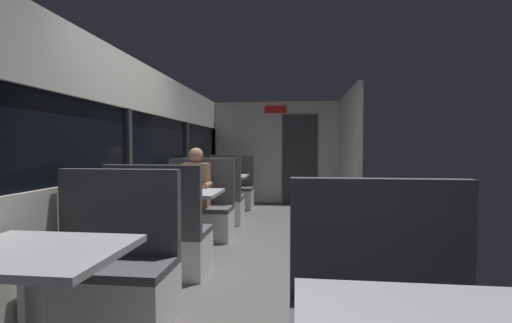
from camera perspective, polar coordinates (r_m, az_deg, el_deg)
name	(u,v)px	position (r m, az deg, el deg)	size (l,w,h in m)	color
ground_plane	(254,263)	(3.96, -0.35, -16.44)	(3.30, 9.20, 0.02)	#514F4C
carriage_window_panel_left	(127,161)	(4.18, -20.53, 0.06)	(0.09, 8.48, 2.30)	beige
carriage_end_bulkhead	(278,153)	(7.92, 3.68, 1.44)	(2.90, 0.11, 2.30)	beige
carriage_aisle_panel_right	(348,153)	(6.79, 14.98, 1.31)	(0.08, 2.40, 2.30)	beige
dining_table_near_window	(35,268)	(2.20, -32.61, -14.56)	(0.90, 0.70, 0.74)	#9E9EA3
bench_near_window_facing_entry	(109,277)	(2.85, -23.14, -17.07)	(0.95, 0.50, 1.10)	silver
dining_table_mid_window	(182,200)	(4.24, -12.08, -6.17)	(0.90, 0.70, 0.74)	#9E9EA3
bench_mid_window_facing_end	(160,241)	(3.66, -15.61, -12.55)	(0.95, 0.50, 1.10)	silver
bench_mid_window_facing_entry	(199,214)	(4.95, -9.45, -8.57)	(0.95, 0.50, 1.10)	silver
dining_table_far_window	(223,181)	(6.50, -5.47, -3.17)	(0.90, 0.70, 0.74)	#9E9EA3
bench_far_window_facing_end	(214,203)	(5.86, -6.89, -6.86)	(0.95, 0.50, 1.10)	silver
bench_far_window_facing_entry	(230,192)	(7.21, -4.31, -5.10)	(0.95, 0.50, 1.10)	silver
seated_passenger	(197,200)	(4.85, -9.70, -6.31)	(0.47, 0.55, 1.26)	#26262D
coffee_cup_primary	(226,172)	(6.61, -4.95, -1.81)	(0.07, 0.07, 0.09)	white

